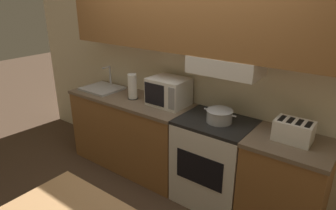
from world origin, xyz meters
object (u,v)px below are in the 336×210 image
(microwave, at_px, (169,92))
(cooking_pot, at_px, (220,115))
(stove_range, at_px, (213,162))
(sink_basin, at_px, (102,88))
(paper_towel_roll, at_px, (133,87))
(toaster, at_px, (294,131))

(microwave, bearing_deg, cooking_pot, -6.82)
(stove_range, distance_m, sink_basin, 1.66)
(cooking_pot, relative_size, microwave, 0.80)
(microwave, distance_m, sink_basin, 0.99)
(stove_range, xyz_separation_m, cooking_pot, (0.04, -0.00, 0.51))
(stove_range, height_order, paper_towel_roll, paper_towel_roll)
(microwave, height_order, paper_towel_roll, microwave)
(toaster, bearing_deg, sink_basin, -179.33)
(stove_range, xyz_separation_m, paper_towel_roll, (-1.06, -0.01, 0.59))
(stove_range, relative_size, toaster, 2.90)
(paper_towel_roll, bearing_deg, microwave, 11.49)
(cooking_pot, bearing_deg, toaster, 2.62)
(stove_range, relative_size, sink_basin, 1.95)
(cooking_pot, relative_size, toaster, 1.07)
(sink_basin, bearing_deg, microwave, 4.37)
(paper_towel_roll, bearing_deg, cooking_pot, 0.61)
(sink_basin, distance_m, paper_towel_roll, 0.55)
(toaster, bearing_deg, stove_range, -177.71)
(stove_range, distance_m, paper_towel_roll, 1.21)
(cooking_pot, relative_size, paper_towel_roll, 1.16)
(microwave, distance_m, toaster, 1.31)
(paper_towel_roll, bearing_deg, stove_range, 0.76)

